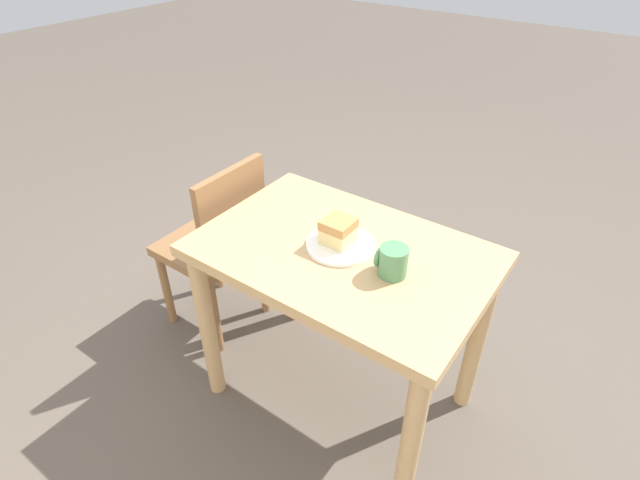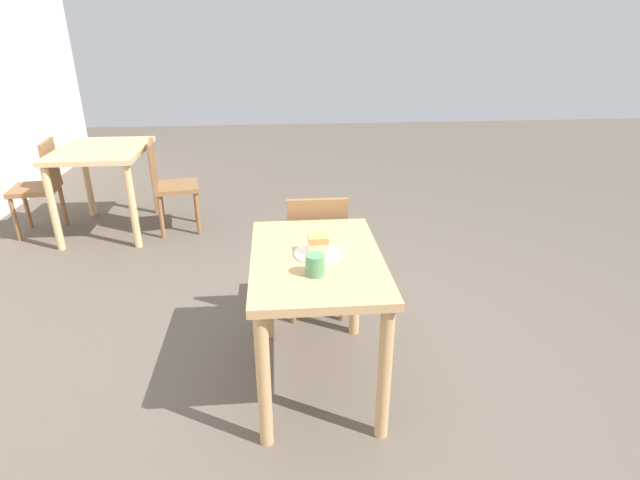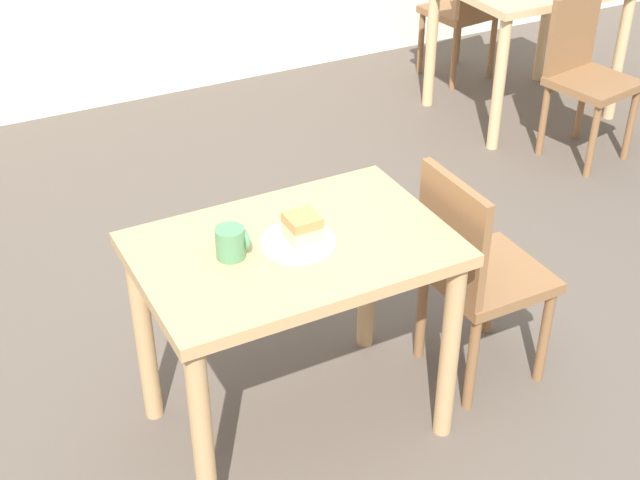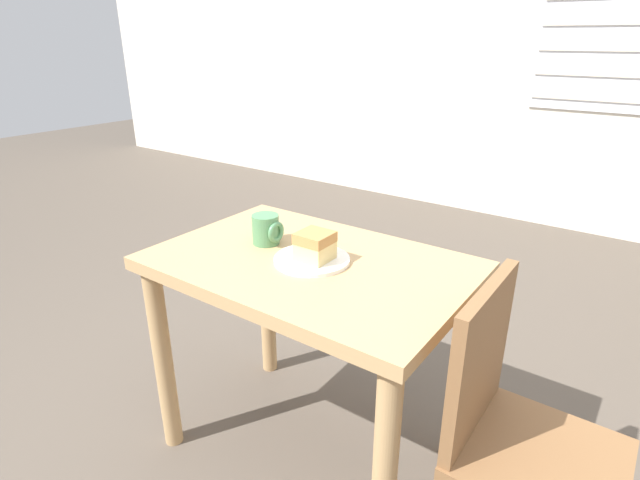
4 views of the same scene
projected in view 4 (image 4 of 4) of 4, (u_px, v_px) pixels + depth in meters
The scene contains 6 objects.
wall_back at pixel (582, 22), 3.25m from camera, with size 10.00×0.10×2.80m.
dining_table_near at pixel (310, 298), 1.50m from camera, with size 0.92×0.61×0.71m.
chair_near_window at pixel (516, 437), 1.18m from camera, with size 0.36×0.36×0.81m.
plate at pixel (312, 260), 1.44m from camera, with size 0.22×0.22×0.01m.
cake_slice at pixel (315, 246), 1.41m from camera, with size 0.09×0.09×0.08m.
coffee_mug at pixel (267, 230), 1.55m from camera, with size 0.09×0.08×0.09m.
Camera 4 is at (0.68, -0.85, 1.31)m, focal length 28.00 mm.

